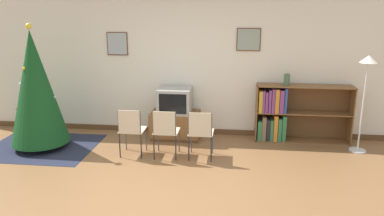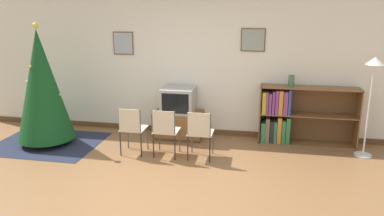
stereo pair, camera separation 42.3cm
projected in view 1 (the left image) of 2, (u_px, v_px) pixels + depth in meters
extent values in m
plane|color=brown|center=(158.00, 193.00, 5.02)|extent=(24.00, 24.00, 0.00)
cube|color=silver|center=(183.00, 64.00, 7.09)|extent=(8.88, 0.08, 2.70)
cube|color=brown|center=(183.00, 130.00, 7.38)|extent=(8.88, 0.03, 0.10)
cube|color=brown|center=(117.00, 44.00, 7.08)|extent=(0.40, 0.02, 0.43)
cube|color=#9EA8B2|center=(117.00, 44.00, 7.07)|extent=(0.37, 0.01, 0.40)
cube|color=brown|center=(249.00, 40.00, 6.78)|extent=(0.43, 0.02, 0.41)
cube|color=gray|center=(249.00, 40.00, 6.77)|extent=(0.40, 0.01, 0.38)
cube|color=#23283D|center=(42.00, 147.00, 6.65)|extent=(1.87, 1.52, 0.01)
cylinder|color=maroon|center=(42.00, 144.00, 6.63)|extent=(0.36, 0.36, 0.10)
cone|color=#14471E|center=(36.00, 88.00, 6.36)|extent=(0.99, 0.99, 1.95)
sphere|color=yellow|center=(29.00, 26.00, 6.08)|extent=(0.10, 0.10, 0.10)
sphere|color=red|center=(17.00, 109.00, 6.38)|extent=(0.05, 0.05, 0.05)
sphere|color=silver|center=(21.00, 84.00, 6.25)|extent=(0.06, 0.06, 0.06)
sphere|color=gold|center=(42.00, 74.00, 6.47)|extent=(0.06, 0.06, 0.06)
sphere|color=silver|center=(26.00, 105.00, 6.61)|extent=(0.06, 0.06, 0.06)
sphere|color=silver|center=(40.00, 105.00, 6.78)|extent=(0.05, 0.05, 0.05)
sphere|color=gold|center=(29.00, 69.00, 6.39)|extent=(0.04, 0.04, 0.04)
sphere|color=gold|center=(24.00, 69.00, 6.15)|extent=(0.06, 0.06, 0.06)
sphere|color=gold|center=(26.00, 80.00, 6.41)|extent=(0.06, 0.06, 0.06)
sphere|color=silver|center=(54.00, 97.00, 6.45)|extent=(0.05, 0.05, 0.05)
cube|color=brown|center=(175.00, 136.00, 7.12)|extent=(0.87, 0.53, 0.05)
cube|color=brown|center=(175.00, 124.00, 7.06)|extent=(0.91, 0.55, 0.45)
cube|color=#9E9E99|center=(175.00, 100.00, 6.94)|extent=(0.60, 0.53, 0.46)
cube|color=black|center=(173.00, 104.00, 6.68)|extent=(0.49, 0.01, 0.36)
cube|color=beige|center=(133.00, 130.00, 6.23)|extent=(0.40, 0.40, 0.02)
cube|color=beige|center=(129.00, 122.00, 5.99)|extent=(0.35, 0.02, 0.38)
cylinder|color=#4C4C51|center=(126.00, 138.00, 6.48)|extent=(0.02, 0.02, 0.42)
cylinder|color=#4C4C51|center=(146.00, 139.00, 6.44)|extent=(0.02, 0.02, 0.42)
cylinder|color=#4C4C51|center=(120.00, 146.00, 6.14)|extent=(0.02, 0.02, 0.42)
cylinder|color=#4C4C51|center=(141.00, 146.00, 6.10)|extent=(0.02, 0.02, 0.42)
cylinder|color=#4C4C51|center=(119.00, 134.00, 6.08)|extent=(0.02, 0.02, 0.82)
cylinder|color=#4C4C51|center=(141.00, 135.00, 6.04)|extent=(0.02, 0.02, 0.82)
cube|color=beige|center=(167.00, 131.00, 6.17)|extent=(0.40, 0.40, 0.02)
cube|color=beige|center=(164.00, 123.00, 5.93)|extent=(0.35, 0.02, 0.38)
cylinder|color=#4C4C51|center=(158.00, 139.00, 6.42)|extent=(0.02, 0.02, 0.42)
cylinder|color=#4C4C51|center=(179.00, 140.00, 6.38)|extent=(0.02, 0.02, 0.42)
cylinder|color=#4C4C51|center=(154.00, 147.00, 6.07)|extent=(0.02, 0.02, 0.42)
cylinder|color=#4C4C51|center=(176.00, 148.00, 6.03)|extent=(0.02, 0.02, 0.42)
cylinder|color=#4C4C51|center=(154.00, 136.00, 6.02)|extent=(0.02, 0.02, 0.82)
cylinder|color=#4C4C51|center=(176.00, 136.00, 5.98)|extent=(0.02, 0.02, 0.82)
cube|color=beige|center=(201.00, 132.00, 6.10)|extent=(0.40, 0.40, 0.02)
cube|color=beige|center=(200.00, 124.00, 5.86)|extent=(0.35, 0.02, 0.38)
cylinder|color=#4C4C51|center=(191.00, 141.00, 6.35)|extent=(0.02, 0.02, 0.42)
cylinder|color=#4C4C51|center=(213.00, 142.00, 6.31)|extent=(0.02, 0.02, 0.42)
cylinder|color=#4C4C51|center=(189.00, 149.00, 6.01)|extent=(0.02, 0.02, 0.42)
cylinder|color=#4C4C51|center=(211.00, 149.00, 5.97)|extent=(0.02, 0.02, 0.42)
cylinder|color=#4C4C51|center=(189.00, 137.00, 5.96)|extent=(0.02, 0.02, 0.82)
cylinder|color=#4C4C51|center=(211.00, 138.00, 5.91)|extent=(0.02, 0.02, 0.82)
cube|color=brown|center=(256.00, 112.00, 6.92)|extent=(0.02, 0.36, 1.05)
cube|color=brown|center=(351.00, 115.00, 6.73)|extent=(0.02, 0.36, 1.05)
cube|color=brown|center=(305.00, 86.00, 6.69)|extent=(1.70, 0.36, 0.02)
cube|color=brown|center=(301.00, 140.00, 6.97)|extent=(1.70, 0.36, 0.02)
cube|color=brown|center=(303.00, 112.00, 6.82)|extent=(1.66, 0.36, 0.02)
cube|color=brown|center=(301.00, 111.00, 6.99)|extent=(1.70, 0.01, 1.05)
cube|color=#337547|center=(259.00, 129.00, 6.96)|extent=(0.08, 0.27, 0.36)
cube|color=#756047|center=(264.00, 128.00, 6.93)|extent=(0.07, 0.25, 0.45)
cube|color=#232328|center=(268.00, 129.00, 6.95)|extent=(0.07, 0.29, 0.40)
cube|color=#337547|center=(271.00, 129.00, 6.94)|extent=(0.05, 0.29, 0.39)
cube|color=orange|center=(275.00, 128.00, 6.90)|extent=(0.07, 0.24, 0.47)
cube|color=#337547|center=(279.00, 129.00, 6.90)|extent=(0.06, 0.23, 0.42)
cube|color=#337547|center=(284.00, 128.00, 6.89)|extent=(0.07, 0.25, 0.48)
cube|color=gold|center=(260.00, 101.00, 6.80)|extent=(0.07, 0.24, 0.39)
cube|color=#7A3D7F|center=(264.00, 101.00, 6.82)|extent=(0.04, 0.29, 0.40)
cube|color=#7A3D7F|center=(266.00, 102.00, 6.79)|extent=(0.05, 0.23, 0.38)
cube|color=#7A3D7F|center=(270.00, 101.00, 6.79)|extent=(0.04, 0.25, 0.41)
cube|color=#7A3D7F|center=(273.00, 100.00, 6.79)|extent=(0.05, 0.28, 0.44)
cube|color=orange|center=(277.00, 100.00, 6.77)|extent=(0.07, 0.24, 0.43)
cube|color=#7A3D7F|center=(281.00, 101.00, 6.74)|extent=(0.07, 0.20, 0.42)
cube|color=#2D4C93|center=(285.00, 100.00, 6.77)|extent=(0.04, 0.30, 0.46)
cylinder|color=#47664C|center=(287.00, 80.00, 6.68)|extent=(0.11, 0.11, 0.20)
torus|color=#47664C|center=(287.00, 74.00, 6.66)|extent=(0.09, 0.09, 0.02)
cylinder|color=silver|center=(357.00, 150.00, 6.46)|extent=(0.28, 0.28, 0.03)
cylinder|color=silver|center=(363.00, 108.00, 6.26)|extent=(0.03, 0.03, 1.51)
cone|color=white|center=(369.00, 59.00, 6.04)|extent=(0.28, 0.28, 0.12)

